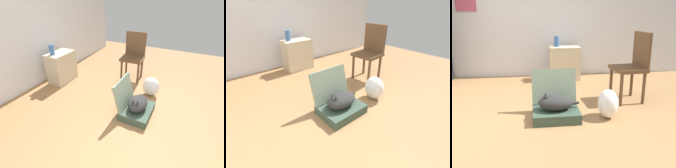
{
  "view_description": "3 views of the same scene",
  "coord_description": "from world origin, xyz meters",
  "views": [
    {
      "loc": [
        -1.63,
        -0.48,
        1.7
      ],
      "look_at": [
        0.24,
        0.46,
        0.48
      ],
      "focal_mm": 25.86,
      "sensor_mm": 36.0,
      "label": 1
    },
    {
      "loc": [
        -0.85,
        -1.24,
        1.36
      ],
      "look_at": [
        0.39,
        0.22,
        0.35
      ],
      "focal_mm": 25.95,
      "sensor_mm": 36.0,
      "label": 2
    },
    {
      "loc": [
        0.06,
        -2.64,
        1.23
      ],
      "look_at": [
        0.44,
        0.28,
        0.37
      ],
      "focal_mm": 39.15,
      "sensor_mm": 36.0,
      "label": 3
    }
  ],
  "objects": [
    {
      "name": "suitcase_lid",
      "position": [
        0.31,
        0.29,
        0.34
      ],
      "size": [
        0.55,
        0.14,
        0.43
      ],
      "primitive_type": "cube",
      "rotation": [
        1.32,
        0.0,
        0.0
      ],
      "color": "gray",
      "rests_on": "suitcase_base"
    },
    {
      "name": "ground_plane",
      "position": [
        0.0,
        0.0,
        0.0
      ],
      "size": [
        7.68,
        7.68,
        0.0
      ],
      "primitive_type": "plane",
      "color": "#9E7247",
      "rests_on": "ground"
    },
    {
      "name": "wall_back",
      "position": [
        -0.0,
        2.26,
        1.3
      ],
      "size": [
        6.4,
        0.15,
        2.6
      ],
      "color": "silver",
      "rests_on": "ground"
    },
    {
      "name": "side_table",
      "position": [
        0.65,
        1.85,
        0.31
      ],
      "size": [
        0.56,
        0.35,
        0.62
      ],
      "primitive_type": "cube",
      "color": "beige",
      "rests_on": "ground"
    },
    {
      "name": "plastic_bag_white",
      "position": [
        0.94,
        0.02,
        0.18
      ],
      "size": [
        0.24,
        0.3,
        0.35
      ],
      "primitive_type": "ellipsoid",
      "color": "white",
      "rests_on": "ground"
    },
    {
      "name": "chair",
      "position": [
        1.45,
        0.57,
        0.53
      ],
      "size": [
        0.45,
        0.48,
        0.98
      ],
      "rotation": [
        0.0,
        0.0,
        -1.49
      ],
      "color": "brown",
      "rests_on": "ground"
    },
    {
      "name": "suitcase_base",
      "position": [
        0.31,
        0.06,
        0.06
      ],
      "size": [
        0.55,
        0.44,
        0.12
      ],
      "primitive_type": "cube",
      "color": "#384C3D",
      "rests_on": "ground"
    },
    {
      "name": "cat",
      "position": [
        0.31,
        0.06,
        0.21
      ],
      "size": [
        0.5,
        0.28,
        0.21
      ],
      "color": "#2D2D2D",
      "rests_on": "suitcase_base"
    },
    {
      "name": "vase_tall",
      "position": [
        0.51,
        1.89,
        0.72
      ],
      "size": [
        0.09,
        0.09,
        0.2
      ],
      "primitive_type": "cylinder",
      "color": "#38609E",
      "rests_on": "side_table"
    }
  ]
}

